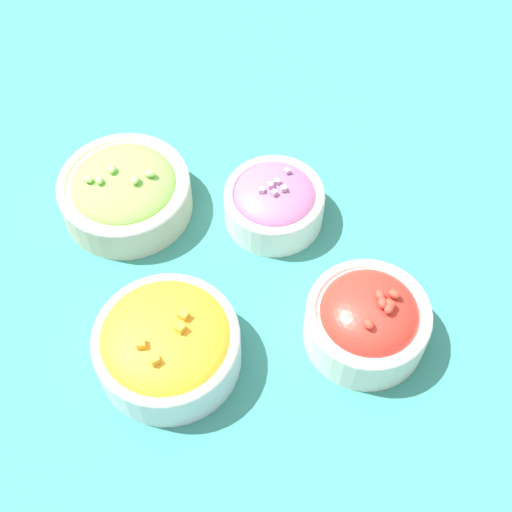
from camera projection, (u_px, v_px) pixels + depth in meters
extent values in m
plane|color=#337F75|center=(256.00, 269.00, 0.89)|extent=(3.00, 3.00, 0.00)
cylinder|color=silver|center=(168.00, 349.00, 0.80)|extent=(0.16, 0.16, 0.05)
torus|color=silver|center=(166.00, 338.00, 0.78)|extent=(0.16, 0.16, 0.01)
ellipsoid|color=orange|center=(166.00, 338.00, 0.78)|extent=(0.14, 0.14, 0.04)
cube|color=#F4A828|center=(141.00, 344.00, 0.74)|extent=(0.01, 0.01, 0.01)
cube|color=#F4A828|center=(184.00, 315.00, 0.76)|extent=(0.01, 0.01, 0.01)
cube|color=#F4A828|center=(154.00, 359.00, 0.74)|extent=(0.01, 0.01, 0.01)
cube|color=#F4A828|center=(180.00, 328.00, 0.75)|extent=(0.01, 0.01, 0.01)
cylinder|color=silver|center=(274.00, 206.00, 0.91)|extent=(0.13, 0.13, 0.05)
torus|color=silver|center=(274.00, 195.00, 0.89)|extent=(0.13, 0.13, 0.01)
ellipsoid|color=#9E5B8E|center=(274.00, 195.00, 0.89)|extent=(0.10, 0.10, 0.03)
cube|color=#C699C1|center=(271.00, 185.00, 0.88)|extent=(0.01, 0.01, 0.01)
cube|color=#C699C1|center=(262.00, 190.00, 0.87)|extent=(0.01, 0.01, 0.01)
cube|color=#C699C1|center=(274.00, 193.00, 0.87)|extent=(0.01, 0.01, 0.01)
cube|color=#C699C1|center=(287.00, 171.00, 0.89)|extent=(0.01, 0.01, 0.01)
cube|color=#C699C1|center=(277.00, 182.00, 0.88)|extent=(0.01, 0.01, 0.01)
cube|color=#C699C1|center=(284.00, 189.00, 0.87)|extent=(0.01, 0.01, 0.01)
cylinder|color=silver|center=(366.00, 325.00, 0.81)|extent=(0.14, 0.14, 0.05)
torus|color=silver|center=(369.00, 313.00, 0.79)|extent=(0.14, 0.14, 0.01)
ellipsoid|color=red|center=(369.00, 313.00, 0.79)|extent=(0.11, 0.11, 0.05)
ellipsoid|color=red|center=(383.00, 303.00, 0.76)|extent=(0.01, 0.01, 0.01)
ellipsoid|color=red|center=(380.00, 295.00, 0.77)|extent=(0.01, 0.01, 0.01)
ellipsoid|color=red|center=(389.00, 308.00, 0.76)|extent=(0.02, 0.02, 0.01)
ellipsoid|color=red|center=(390.00, 304.00, 0.76)|extent=(0.02, 0.02, 0.01)
ellipsoid|color=red|center=(394.00, 294.00, 0.77)|extent=(0.02, 0.02, 0.01)
ellipsoid|color=red|center=(368.00, 324.00, 0.75)|extent=(0.02, 0.02, 0.01)
cylinder|color=beige|center=(126.00, 196.00, 0.92)|extent=(0.17, 0.17, 0.05)
torus|color=silver|center=(123.00, 184.00, 0.90)|extent=(0.17, 0.17, 0.01)
ellipsoid|color=#7ABC4C|center=(123.00, 184.00, 0.90)|extent=(0.13, 0.13, 0.04)
ellipsoid|color=#99D166|center=(112.00, 169.00, 0.88)|extent=(0.01, 0.01, 0.01)
ellipsoid|color=#99D166|center=(135.00, 180.00, 0.88)|extent=(0.01, 0.02, 0.01)
ellipsoid|color=#99D166|center=(150.00, 174.00, 0.88)|extent=(0.01, 0.01, 0.01)
ellipsoid|color=#99D166|center=(99.00, 180.00, 0.88)|extent=(0.01, 0.02, 0.01)
ellipsoid|color=#99D166|center=(88.00, 179.00, 0.88)|extent=(0.02, 0.02, 0.01)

